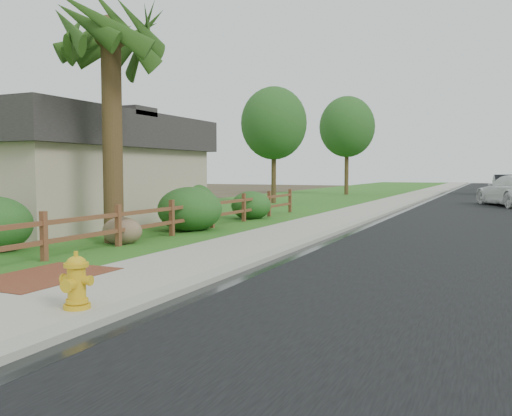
% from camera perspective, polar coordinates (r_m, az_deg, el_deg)
% --- Properties ---
extents(ground, '(120.00, 120.00, 0.00)m').
position_cam_1_polar(ground, '(9.61, -7.83, -7.73)').
color(ground, '#3A301F').
extents(road, '(8.00, 90.00, 0.02)m').
position_cam_1_polar(road, '(43.00, 23.78, 1.08)').
color(road, black).
rests_on(road, ground).
extents(curb, '(0.40, 90.00, 0.12)m').
position_cam_1_polar(curb, '(43.25, 18.21, 1.30)').
color(curb, gray).
rests_on(curb, ground).
extents(wet_gutter, '(0.50, 90.00, 0.00)m').
position_cam_1_polar(wet_gutter, '(43.21, 18.67, 1.23)').
color(wet_gutter, black).
rests_on(wet_gutter, road).
extents(sidewalk, '(2.20, 90.00, 0.10)m').
position_cam_1_polar(sidewalk, '(43.41, 16.50, 1.33)').
color(sidewalk, '#A39E8E').
rests_on(sidewalk, ground).
extents(grass_strip, '(1.60, 90.00, 0.06)m').
position_cam_1_polar(grass_strip, '(43.71, 14.03, 1.37)').
color(grass_strip, '#295B1A').
rests_on(grass_strip, ground).
extents(lawn_near, '(9.00, 90.00, 0.04)m').
position_cam_1_polar(lawn_near, '(44.93, 7.49, 1.51)').
color(lawn_near, '#295B1A').
rests_on(lawn_near, ground).
extents(brick_patch, '(1.60, 2.40, 0.11)m').
position_cam_1_polar(brick_patch, '(10.21, -21.50, -6.97)').
color(brick_patch, brown).
rests_on(brick_patch, ground).
extents(ranch_fence, '(0.12, 16.92, 1.10)m').
position_cam_1_polar(ranch_fence, '(16.80, -6.62, -0.57)').
color(ranch_fence, '#522B1B').
rests_on(ranch_fence, ground).
extents(palm_tree, '(3.60, 3.60, 6.60)m').
position_cam_1_polar(palm_tree, '(15.20, -15.07, 17.47)').
color(palm_tree, '#3B2B18').
rests_on(palm_tree, ground).
extents(house, '(10.60, 9.60, 4.05)m').
position_cam_1_polar(house, '(21.92, -22.67, 4.03)').
color(house, tan).
rests_on(house, ground).
extents(fire_hydrant, '(0.51, 0.41, 0.77)m').
position_cam_1_polar(fire_hydrant, '(7.67, -18.39, -7.43)').
color(fire_hydrant, gold).
rests_on(fire_hydrant, sidewalk).
extents(dark_car_far, '(2.05, 4.94, 1.59)m').
position_cam_1_polar(dark_car_far, '(46.38, 24.81, 2.23)').
color(dark_car_far, black).
rests_on(dark_car_far, road).
extents(boulder, '(1.22, 0.98, 0.74)m').
position_cam_1_polar(boulder, '(14.48, -13.91, -2.38)').
color(boulder, brown).
rests_on(boulder, ground).
extents(shrub_b, '(2.66, 2.66, 1.43)m').
position_cam_1_polar(shrub_b, '(17.19, -6.98, -0.15)').
color(shrub_b, '#1B4B1A').
rests_on(shrub_b, ground).
extents(shrub_c, '(1.85, 1.85, 1.13)m').
position_cam_1_polar(shrub_c, '(21.26, -0.52, 0.27)').
color(shrub_c, '#1B4B1A').
rests_on(shrub_c, ground).
extents(shrub_d, '(2.23, 2.23, 1.46)m').
position_cam_1_polar(shrub_d, '(22.08, -7.16, 0.81)').
color(shrub_d, '#1B4B1A').
rests_on(shrub_d, ground).
extents(tree_near_left, '(3.81, 3.81, 6.74)m').
position_cam_1_polar(tree_near_left, '(31.55, 1.89, 8.89)').
color(tree_near_left, '#3B2B18').
rests_on(tree_near_left, ground).
extents(tree_mid_left, '(4.31, 4.31, 7.70)m').
position_cam_1_polar(tree_mid_left, '(43.27, 9.56, 8.41)').
color(tree_mid_left, '#3B2B18').
rests_on(tree_mid_left, ground).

